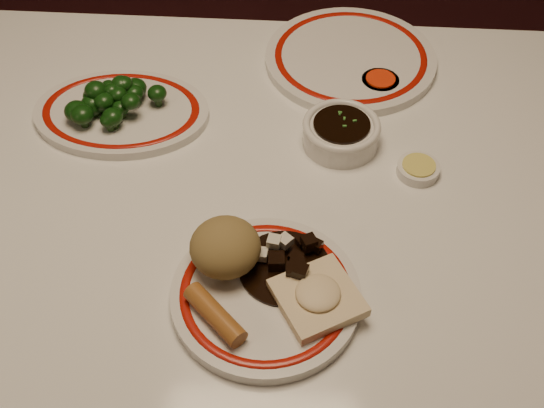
{
  "coord_description": "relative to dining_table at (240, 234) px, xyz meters",
  "views": [
    {
      "loc": [
        0.1,
        -0.67,
        1.49
      ],
      "look_at": [
        0.05,
        -0.06,
        0.8
      ],
      "focal_mm": 45.0,
      "sensor_mm": 36.0,
      "label": 1
    }
  ],
  "objects": [
    {
      "name": "soy_bowl",
      "position": [
        0.15,
        0.12,
        0.11
      ],
      "size": [
        0.12,
        0.12,
        0.04
      ],
      "color": "silver",
      "rests_on": "dining_table"
    },
    {
      "name": "broccoli_pile",
      "position": [
        -0.22,
        0.15,
        0.13
      ],
      "size": [
        0.15,
        0.11,
        0.05
      ],
      "color": "#23471C",
      "rests_on": "broccoli_plate"
    },
    {
      "name": "broccoli_plate",
      "position": [
        -0.21,
        0.16,
        0.1
      ],
      "size": [
        0.29,
        0.25,
        0.02
      ],
      "color": "silver",
      "rests_on": "dining_table"
    },
    {
      "name": "fried_wonton",
      "position": [
        0.12,
        -0.19,
        0.12
      ],
      "size": [
        0.13,
        0.13,
        0.03
      ],
      "color": "beige",
      "rests_on": "main_plate"
    },
    {
      "name": "dining_table",
      "position": [
        0.0,
        0.0,
        0.0
      ],
      "size": [
        1.2,
        0.9,
        0.75
      ],
      "color": "white",
      "rests_on": "ground"
    },
    {
      "name": "mustard_dish",
      "position": [
        0.27,
        0.06,
        0.1
      ],
      "size": [
        0.06,
        0.06,
        0.02
      ],
      "color": "silver",
      "rests_on": "dining_table"
    },
    {
      "name": "spring_roll",
      "position": [
        -0.0,
        -0.23,
        0.12
      ],
      "size": [
        0.09,
        0.09,
        0.03
      ],
      "primitive_type": "cylinder",
      "rotation": [
        1.57,
        0.0,
        0.78
      ],
      "color": "#A06227",
      "rests_on": "main_plate"
    },
    {
      "name": "stirfry_heap",
      "position": [
        0.08,
        -0.14,
        0.12
      ],
      "size": [
        0.12,
        0.12,
        0.03
      ],
      "color": "black",
      "rests_on": "main_plate"
    },
    {
      "name": "far_plate",
      "position": [
        0.17,
        0.33,
        0.1
      ],
      "size": [
        0.33,
        0.33,
        0.02
      ],
      "color": "silver",
      "rests_on": "dining_table"
    },
    {
      "name": "sweet_sour_dish",
      "position": [
        0.22,
        0.26,
        0.1
      ],
      "size": [
        0.06,
        0.06,
        0.02
      ],
      "color": "silver",
      "rests_on": "dining_table"
    },
    {
      "name": "rice_mound",
      "position": [
        0.0,
        -0.14,
        0.14
      ],
      "size": [
        0.09,
        0.09,
        0.07
      ],
      "primitive_type": "ellipsoid",
      "color": "olive",
      "rests_on": "main_plate"
    },
    {
      "name": "main_plate",
      "position": [
        0.05,
        -0.18,
        0.1
      ],
      "size": [
        0.28,
        0.28,
        0.02
      ],
      "color": "silver",
      "rests_on": "dining_table"
    }
  ]
}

